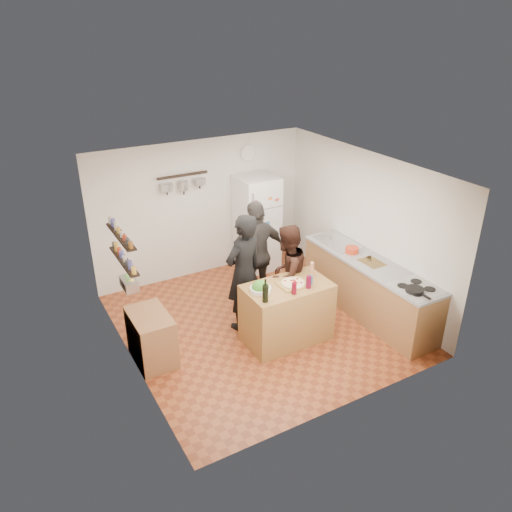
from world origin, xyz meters
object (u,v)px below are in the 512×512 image
pepper_mill (312,271)px  person_center (287,275)px  counter_run (368,288)px  person_back (257,254)px  salad_bowl (260,289)px  wine_bottle (265,293)px  prep_island (287,313)px  side_table (151,337)px  wall_clock (248,153)px  person_left (244,273)px  fridge (257,224)px  red_bowl (352,250)px  skillet (415,290)px  salt_canister (310,280)px

pepper_mill → person_center: person_center is taller
counter_run → person_back: bearing=140.9°
salad_bowl → wine_bottle: (-0.08, -0.27, 0.09)m
salad_bowl → person_back: person_back is taller
prep_island → side_table: (-1.90, 0.51, -0.09)m
person_center → wall_clock: wall_clock is taller
person_left → fridge: 2.02m
wine_bottle → red_bowl: (1.99, 0.61, -0.07)m
salad_bowl → counter_run: size_ratio=0.11×
pepper_mill → wall_clock: (0.34, 2.56, 1.14)m
red_bowl → prep_island: bearing=-165.2°
pepper_mill → person_center: size_ratio=0.12×
red_bowl → wall_clock: bearing=107.5°
skillet → wall_clock: size_ratio=0.86×
pepper_mill → red_bowl: bearing=18.3°
salad_bowl → person_left: bearing=85.4°
skillet → red_bowl: bearing=88.0°
pepper_mill → wall_clock: 2.83m
person_back → wall_clock: size_ratio=6.01×
person_left → person_back: (0.51, 0.50, -0.02)m
salad_bowl → fridge: fridge is taller
person_left → skillet: (1.81, -1.66, 0.02)m
red_bowl → fridge: fridge is taller
wine_bottle → side_table: bearing=152.6°
red_bowl → fridge: (-0.70, 1.89, -0.07)m
person_back → fridge: bearing=-121.0°
side_table → person_center: bearing=-1.2°
skillet → red_bowl: (0.05, 1.42, 0.02)m
fridge → person_left: bearing=-125.1°
prep_island → person_back: bearing=83.1°
side_table → wall_clock: bearing=38.1°
wall_clock → salt_canister: bearing=-100.1°
person_back → counter_run: (1.40, -1.14, -0.45)m
salad_bowl → pepper_mill: pepper_mill is taller
counter_run → red_bowl: (-0.05, 0.41, 0.52)m
person_back → skillet: size_ratio=7.02×
person_center → person_back: bearing=-100.7°
counter_run → red_bowl: red_bowl is taller
wine_bottle → fridge: (1.29, 2.50, -0.13)m
wall_clock → side_table: bearing=-141.9°
salt_canister → person_back: size_ratio=0.07×
salt_canister → person_center: (-0.02, 0.58, -0.17)m
person_left → skillet: person_left is taller
salt_canister → pepper_mill: bearing=48.6°
prep_island → fridge: bearing=70.9°
fridge → prep_island: bearing=-109.1°
pepper_mill → salt_canister: bearing=-131.4°
person_center → red_bowl: 1.22m
counter_run → pepper_mill: bearing=176.5°
side_table → salt_canister: bearing=-15.9°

